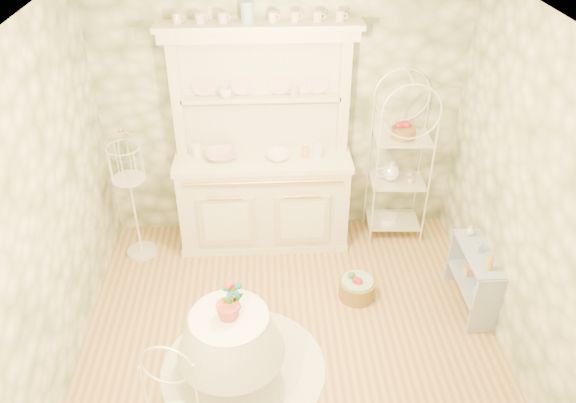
{
  "coord_description": "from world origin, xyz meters",
  "views": [
    {
      "loc": [
        -0.19,
        -3.35,
        3.7
      ],
      "look_at": [
        0.0,
        0.5,
        1.15
      ],
      "focal_mm": 35.0,
      "sensor_mm": 36.0,
      "label": 1
    }
  ],
  "objects_px": {
    "round_table": "(231,348)",
    "kitchen_dresser": "(262,145)",
    "birdcage_stand": "(132,198)",
    "floor_basket": "(357,287)",
    "bakers_rack": "(400,157)",
    "side_shelf": "(473,279)"
  },
  "relations": [
    {
      "from": "round_table",
      "to": "kitchen_dresser",
      "type": "bearing_deg",
      "value": 81.49
    },
    {
      "from": "kitchen_dresser",
      "to": "round_table",
      "type": "height_order",
      "value": "kitchen_dresser"
    },
    {
      "from": "round_table",
      "to": "birdcage_stand",
      "type": "height_order",
      "value": "birdcage_stand"
    },
    {
      "from": "kitchen_dresser",
      "to": "floor_basket",
      "type": "xyz_separation_m",
      "value": [
        0.85,
        -0.95,
        -1.03
      ]
    },
    {
      "from": "kitchen_dresser",
      "to": "floor_basket",
      "type": "relative_size",
      "value": 6.43
    },
    {
      "from": "kitchen_dresser",
      "to": "bakers_rack",
      "type": "xyz_separation_m",
      "value": [
        1.4,
        0.07,
        -0.21
      ]
    },
    {
      "from": "birdcage_stand",
      "to": "round_table",
      "type": "bearing_deg",
      "value": -59.11
    },
    {
      "from": "kitchen_dresser",
      "to": "floor_basket",
      "type": "bearing_deg",
      "value": -48.02
    },
    {
      "from": "round_table",
      "to": "bakers_rack",
      "type": "bearing_deg",
      "value": 49.17
    },
    {
      "from": "bakers_rack",
      "to": "side_shelf",
      "type": "distance_m",
      "value": 1.42
    },
    {
      "from": "kitchen_dresser",
      "to": "birdcage_stand",
      "type": "bearing_deg",
      "value": -172.02
    },
    {
      "from": "bakers_rack",
      "to": "birdcage_stand",
      "type": "bearing_deg",
      "value": -171.37
    },
    {
      "from": "kitchen_dresser",
      "to": "bakers_rack",
      "type": "bearing_deg",
      "value": 2.75
    },
    {
      "from": "round_table",
      "to": "floor_basket",
      "type": "relative_size",
      "value": 2.08
    },
    {
      "from": "round_table",
      "to": "floor_basket",
      "type": "distance_m",
      "value": 1.49
    },
    {
      "from": "side_shelf",
      "to": "floor_basket",
      "type": "xyz_separation_m",
      "value": [
        -1.03,
        0.16,
        -0.19
      ]
    },
    {
      "from": "birdcage_stand",
      "to": "kitchen_dresser",
      "type": "bearing_deg",
      "value": 7.98
    },
    {
      "from": "side_shelf",
      "to": "round_table",
      "type": "bearing_deg",
      "value": -165.7
    },
    {
      "from": "side_shelf",
      "to": "round_table",
      "type": "relative_size",
      "value": 0.96
    },
    {
      "from": "bakers_rack",
      "to": "floor_basket",
      "type": "distance_m",
      "value": 1.42
    },
    {
      "from": "side_shelf",
      "to": "floor_basket",
      "type": "distance_m",
      "value": 1.05
    },
    {
      "from": "side_shelf",
      "to": "kitchen_dresser",
      "type": "bearing_deg",
      "value": 144.24
    }
  ]
}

